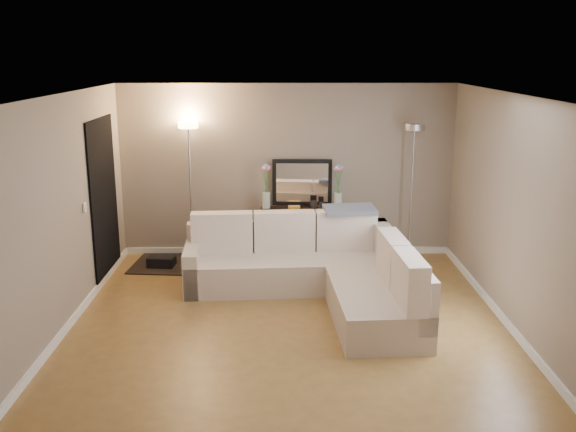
{
  "coord_description": "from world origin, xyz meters",
  "views": [
    {
      "loc": [
        -0.06,
        -6.76,
        3.04
      ],
      "look_at": [
        0.0,
        0.8,
        1.1
      ],
      "focal_mm": 40.0,
      "sensor_mm": 36.0,
      "label": 1
    }
  ],
  "objects_px": {
    "sectional_sofa": "(320,270)",
    "console_table": "(297,231)",
    "floor_lamp_unlit": "(413,165)",
    "floor_lamp_lit": "(190,163)"
  },
  "relations": [
    {
      "from": "sectional_sofa",
      "to": "console_table",
      "type": "relative_size",
      "value": 2.28
    },
    {
      "from": "floor_lamp_lit",
      "to": "floor_lamp_unlit",
      "type": "distance_m",
      "value": 3.27
    },
    {
      "from": "floor_lamp_unlit",
      "to": "console_table",
      "type": "bearing_deg",
      "value": 176.66
    },
    {
      "from": "sectional_sofa",
      "to": "floor_lamp_lit",
      "type": "xyz_separation_m",
      "value": [
        -1.84,
        1.67,
        1.09
      ]
    },
    {
      "from": "console_table",
      "to": "floor_lamp_unlit",
      "type": "relative_size",
      "value": 0.62
    },
    {
      "from": "sectional_sofa",
      "to": "floor_lamp_unlit",
      "type": "height_order",
      "value": "floor_lamp_unlit"
    },
    {
      "from": "floor_lamp_unlit",
      "to": "floor_lamp_lit",
      "type": "bearing_deg",
      "value": 176.32
    },
    {
      "from": "sectional_sofa",
      "to": "console_table",
      "type": "bearing_deg",
      "value": 99.36
    },
    {
      "from": "floor_lamp_lit",
      "to": "floor_lamp_unlit",
      "type": "bearing_deg",
      "value": -3.68
    },
    {
      "from": "sectional_sofa",
      "to": "console_table",
      "type": "xyz_separation_m",
      "value": [
        -0.26,
        1.56,
        0.08
      ]
    }
  ]
}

